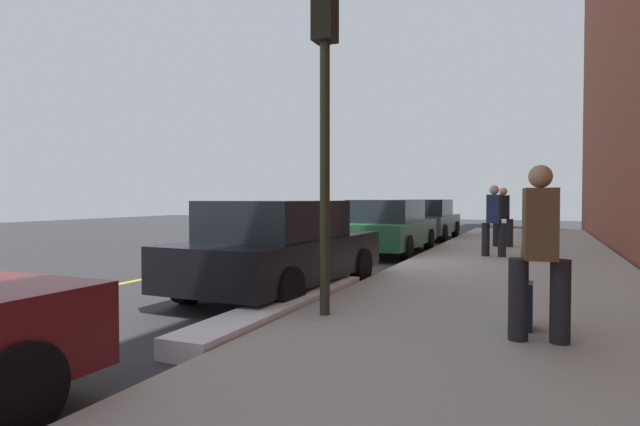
{
  "coord_description": "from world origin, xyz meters",
  "views": [
    {
      "loc": [
        -11.6,
        -3.77,
        1.55
      ],
      "look_at": [
        -1.82,
        0.38,
        1.25
      ],
      "focal_mm": 29.05,
      "sensor_mm": 36.0,
      "label": 1
    }
  ],
  "objects_px": {
    "parked_car_green": "(389,227)",
    "parked_car_charcoal": "(427,219)",
    "parked_car_black": "(281,247)",
    "pedestrian_brown_coat": "(540,248)",
    "rolling_suitcase": "(522,305)",
    "pedestrian_black_coat": "(503,215)",
    "pedestrian_navy_coat": "(494,219)",
    "traffic_light_pole": "(325,89)"
  },
  "relations": [
    {
      "from": "parked_car_black",
      "to": "rolling_suitcase",
      "type": "relative_size",
      "value": 5.28
    },
    {
      "from": "parked_car_green",
      "to": "rolling_suitcase",
      "type": "bearing_deg",
      "value": -155.36
    },
    {
      "from": "pedestrian_brown_coat",
      "to": "pedestrian_navy_coat",
      "type": "relative_size",
      "value": 1.0
    },
    {
      "from": "pedestrian_black_coat",
      "to": "parked_car_black",
      "type": "bearing_deg",
      "value": 161.02
    },
    {
      "from": "parked_car_charcoal",
      "to": "pedestrian_navy_coat",
      "type": "xyz_separation_m",
      "value": [
        -6.64,
        -2.93,
        0.31
      ]
    },
    {
      "from": "parked_car_charcoal",
      "to": "traffic_light_pole",
      "type": "xyz_separation_m",
      "value": [
        -14.0,
        -1.57,
        2.09
      ]
    },
    {
      "from": "parked_car_black",
      "to": "rolling_suitcase",
      "type": "height_order",
      "value": "parked_car_black"
    },
    {
      "from": "parked_car_charcoal",
      "to": "rolling_suitcase",
      "type": "distance_m",
      "value": 14.31
    },
    {
      "from": "pedestrian_brown_coat",
      "to": "traffic_light_pole",
      "type": "height_order",
      "value": "traffic_light_pole"
    },
    {
      "from": "rolling_suitcase",
      "to": "traffic_light_pole",
      "type": "bearing_deg",
      "value": 95.09
    },
    {
      "from": "pedestrian_black_coat",
      "to": "rolling_suitcase",
      "type": "distance_m",
      "value": 10.04
    },
    {
      "from": "pedestrian_navy_coat",
      "to": "traffic_light_pole",
      "type": "relative_size",
      "value": 0.43
    },
    {
      "from": "parked_car_black",
      "to": "pedestrian_black_coat",
      "type": "distance_m",
      "value": 8.92
    },
    {
      "from": "traffic_light_pole",
      "to": "pedestrian_black_coat",
      "type": "bearing_deg",
      "value": -7.83
    },
    {
      "from": "pedestrian_black_coat",
      "to": "pedestrian_brown_coat",
      "type": "relative_size",
      "value": 1.0
    },
    {
      "from": "pedestrian_black_coat",
      "to": "traffic_light_pole",
      "type": "bearing_deg",
      "value": 172.17
    },
    {
      "from": "traffic_light_pole",
      "to": "pedestrian_navy_coat",
      "type": "bearing_deg",
      "value": -10.49
    },
    {
      "from": "parked_car_green",
      "to": "pedestrian_navy_coat",
      "type": "height_order",
      "value": "pedestrian_navy_coat"
    },
    {
      "from": "parked_car_black",
      "to": "parked_car_green",
      "type": "xyz_separation_m",
      "value": [
        6.5,
        -0.0,
        0.0
      ]
    },
    {
      "from": "pedestrian_black_coat",
      "to": "pedestrian_brown_coat",
      "type": "distance_m",
      "value": 10.51
    },
    {
      "from": "pedestrian_navy_coat",
      "to": "rolling_suitcase",
      "type": "relative_size",
      "value": 2.0
    },
    {
      "from": "parked_car_green",
      "to": "pedestrian_brown_coat",
      "type": "bearing_deg",
      "value": -155.65
    },
    {
      "from": "parked_car_black",
      "to": "parked_car_green",
      "type": "relative_size",
      "value": 0.94
    },
    {
      "from": "pedestrian_black_coat",
      "to": "traffic_light_pole",
      "type": "height_order",
      "value": "traffic_light_pole"
    },
    {
      "from": "parked_car_green",
      "to": "rolling_suitcase",
      "type": "xyz_separation_m",
      "value": [
        -8.06,
        -3.7,
        -0.36
      ]
    },
    {
      "from": "pedestrian_black_coat",
      "to": "traffic_light_pole",
      "type": "distance_m",
      "value": 10.43
    },
    {
      "from": "parked_car_charcoal",
      "to": "rolling_suitcase",
      "type": "xyz_separation_m",
      "value": [
        -13.8,
        -3.77,
        -0.35
      ]
    },
    {
      "from": "pedestrian_black_coat",
      "to": "pedestrian_navy_coat",
      "type": "distance_m",
      "value": 2.82
    },
    {
      "from": "parked_car_charcoal",
      "to": "pedestrian_black_coat",
      "type": "relative_size",
      "value": 2.45
    },
    {
      "from": "parked_car_charcoal",
      "to": "pedestrian_navy_coat",
      "type": "height_order",
      "value": "pedestrian_navy_coat"
    },
    {
      "from": "parked_car_black",
      "to": "pedestrian_brown_coat",
      "type": "bearing_deg",
      "value": -117.83
    },
    {
      "from": "parked_car_green",
      "to": "pedestrian_brown_coat",
      "type": "height_order",
      "value": "pedestrian_brown_coat"
    },
    {
      "from": "pedestrian_navy_coat",
      "to": "rolling_suitcase",
      "type": "xyz_separation_m",
      "value": [
        -7.16,
        -0.84,
        -0.66
      ]
    },
    {
      "from": "parked_car_green",
      "to": "rolling_suitcase",
      "type": "distance_m",
      "value": 8.88
    },
    {
      "from": "pedestrian_brown_coat",
      "to": "parked_car_black",
      "type": "bearing_deg",
      "value": 62.17
    },
    {
      "from": "traffic_light_pole",
      "to": "parked_car_green",
      "type": "bearing_deg",
      "value": 10.27
    },
    {
      "from": "parked_car_charcoal",
      "to": "rolling_suitcase",
      "type": "bearing_deg",
      "value": -164.73
    },
    {
      "from": "parked_car_green",
      "to": "parked_car_charcoal",
      "type": "bearing_deg",
      "value": 0.69
    },
    {
      "from": "parked_car_black",
      "to": "parked_car_charcoal",
      "type": "distance_m",
      "value": 12.24
    },
    {
      "from": "parked_car_green",
      "to": "traffic_light_pole",
      "type": "distance_m",
      "value": 8.65
    },
    {
      "from": "pedestrian_black_coat",
      "to": "pedestrian_brown_coat",
      "type": "xyz_separation_m",
      "value": [
        -10.47,
        -0.97,
        0.0
      ]
    },
    {
      "from": "parked_car_green",
      "to": "pedestrian_brown_coat",
      "type": "xyz_separation_m",
      "value": [
        -8.55,
        -3.87,
        0.31
      ]
    }
  ]
}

